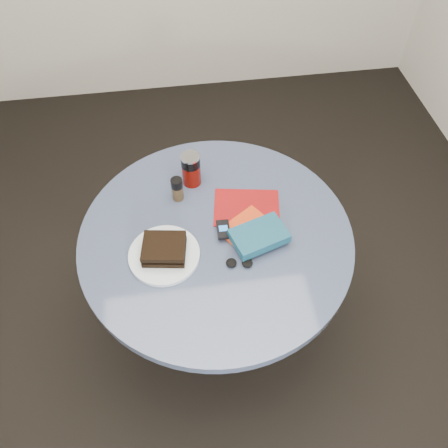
{
  "coord_description": "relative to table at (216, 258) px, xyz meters",
  "views": [
    {
      "loc": [
        -0.11,
        -0.94,
        2.03
      ],
      "look_at": [
        0.03,
        0.0,
        0.8
      ],
      "focal_mm": 35.0,
      "sensor_mm": 36.0,
      "label": 1
    }
  ],
  "objects": [
    {
      "name": "red_book",
      "position": [
        0.11,
        0.0,
        0.18
      ],
      "size": [
        0.21,
        0.2,
        0.01
      ],
      "primitive_type": "cube",
      "rotation": [
        0.0,
        0.0,
        0.6
      ],
      "color": "red",
      "rests_on": "magazine"
    },
    {
      "name": "headphones",
      "position": [
        0.06,
        -0.14,
        0.17
      ],
      "size": [
        0.1,
        0.05,
        0.02
      ],
      "color": "black",
      "rests_on": "table"
    },
    {
      "name": "pepper_grinder",
      "position": [
        -0.12,
        0.19,
        0.22
      ],
      "size": [
        0.05,
        0.05,
        0.1
      ],
      "color": "#3D2E1A",
      "rests_on": "table"
    },
    {
      "name": "magazine",
      "position": [
        0.13,
        0.1,
        0.17
      ],
      "size": [
        0.28,
        0.23,
        0.0
      ],
      "primitive_type": "cube",
      "rotation": [
        0.0,
        0.0,
        -0.17
      ],
      "color": "maroon",
      "rests_on": "table"
    },
    {
      "name": "soda_can",
      "position": [
        -0.06,
        0.27,
        0.23
      ],
      "size": [
        0.09,
        0.09,
        0.14
      ],
      "color": "#660C05",
      "rests_on": "table"
    },
    {
      "name": "mp3_player",
      "position": [
        0.03,
        -0.01,
        0.19
      ],
      "size": [
        0.05,
        0.08,
        0.01
      ],
      "color": "black",
      "rests_on": "red_book"
    },
    {
      "name": "novel",
      "position": [
        0.15,
        -0.06,
        0.2
      ],
      "size": [
        0.22,
        0.18,
        0.04
      ],
      "primitive_type": "cube",
      "rotation": [
        0.0,
        0.0,
        0.31
      ],
      "color": "navy",
      "rests_on": "red_book"
    },
    {
      "name": "ground",
      "position": [
        0.0,
        0.0,
        -0.59
      ],
      "size": [
        4.0,
        4.0,
        0.0
      ],
      "primitive_type": "plane",
      "color": "black",
      "rests_on": "ground"
    },
    {
      "name": "table",
      "position": [
        0.0,
        0.0,
        0.0
      ],
      "size": [
        1.0,
        1.0,
        0.75
      ],
      "color": "black",
      "rests_on": "ground"
    },
    {
      "name": "sandwich",
      "position": [
        -0.19,
        -0.07,
        0.2
      ],
      "size": [
        0.16,
        0.14,
        0.05
      ],
      "color": "black",
      "rests_on": "plate"
    },
    {
      "name": "plate",
      "position": [
        -0.19,
        -0.07,
        0.17
      ],
      "size": [
        0.28,
        0.28,
        0.02
      ],
      "primitive_type": "cylinder",
      "rotation": [
        0.0,
        0.0,
        0.14
      ],
      "color": "white",
      "rests_on": "table"
    }
  ]
}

